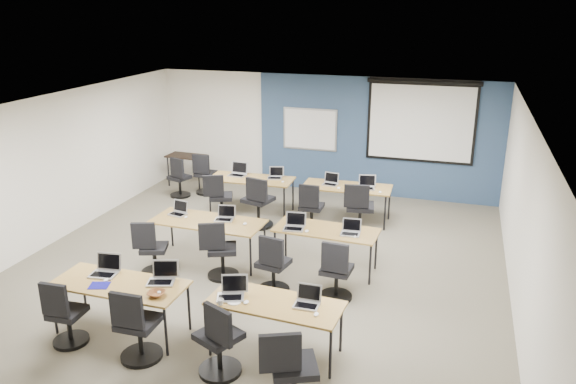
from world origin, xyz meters
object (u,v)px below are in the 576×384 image
(training_table_front_left, at_px, (119,286))
(laptop_1, at_px, (163,277))
(training_table_back_right, at_px, (347,188))
(projector_screen, at_px, (421,117))
(task_chair_1, at_px, (137,331))
(laptop_7, at_px, (351,230))
(laptop_2, at_px, (232,292))
(laptop_9, at_px, (275,175))
(training_table_front_right, at_px, (275,306))
(task_chair_9, at_px, (258,206))
(laptop_6, at_px, (294,225))
(whiteboard, at_px, (310,129))
(task_chair_0, at_px, (65,318))
(task_chair_11, at_px, (359,213))
(laptop_5, at_px, (225,216))
(laptop_10, at_px, (331,182))
(task_chair_4, at_px, (152,252))
(training_table_mid_right, at_px, (326,232))
(training_table_back_left, at_px, (251,180))
(laptop_0, at_px, (105,269))
(task_chair_2, at_px, (219,345))
(task_chair_6, at_px, (273,269))
(laptop_4, at_px, (179,211))
(task_chair_3, at_px, (291,376))
(laptop_11, at_px, (366,185))
(task_chair_5, at_px, (220,254))
(task_chair_8, at_px, (219,201))
(task_chair_10, at_px, (311,211))
(laptop_8, at_px, (238,172))
(spare_chair_a, at_px, (205,177))
(utility_table, at_px, (187,159))
(spare_chair_b, at_px, (179,181))
(training_table_mid_left, at_px, (208,223))
(laptop_3, at_px, (307,300))

(training_table_front_left, relative_size, laptop_1, 5.15)
(training_table_back_right, bearing_deg, projector_screen, 52.45)
(task_chair_1, relative_size, laptop_7, 3.32)
(laptop_2, distance_m, laptop_9, 5.05)
(training_table_front_right, distance_m, task_chair_9, 4.28)
(laptop_6, bearing_deg, whiteboard, 94.16)
(projector_screen, height_order, training_table_front_right, projector_screen)
(task_chair_0, xyz_separation_m, task_chair_11, (2.92, 4.77, 0.05))
(training_table_front_left, distance_m, task_chair_0, 0.77)
(laptop_5, distance_m, laptop_10, 2.75)
(task_chair_4, height_order, laptop_10, laptop_10)
(training_table_mid_right, xyz_separation_m, task_chair_11, (0.24, 1.66, -0.24))
(training_table_back_left, height_order, laptop_0, laptop_0)
(task_chair_1, height_order, laptop_6, task_chair_1)
(task_chair_2, relative_size, laptop_10, 3.34)
(task_chair_2, bearing_deg, training_table_back_right, 110.61)
(training_table_back_right, height_order, task_chair_4, task_chair_4)
(task_chair_6, bearing_deg, laptop_4, 166.46)
(task_chair_9, bearing_deg, laptop_2, -59.65)
(projector_screen, bearing_deg, task_chair_2, -102.83)
(training_table_front_right, relative_size, laptop_10, 5.57)
(laptop_1, relative_size, task_chair_3, 0.34)
(training_table_front_left, distance_m, laptop_11, 5.50)
(task_chair_5, xyz_separation_m, laptop_10, (1.07, 3.13, 0.38))
(task_chair_8, bearing_deg, task_chair_10, -20.17)
(laptop_4, bearing_deg, laptop_8, 98.85)
(training_table_front_left, height_order, task_chair_4, task_chair_4)
(laptop_1, height_order, spare_chair_a, laptop_1)
(task_chair_0, height_order, task_chair_2, task_chair_2)
(training_table_front_right, distance_m, task_chair_3, 1.09)
(whiteboard, bearing_deg, task_chair_4, -103.89)
(laptop_2, distance_m, laptop_6, 2.39)
(task_chair_3, distance_m, task_chair_9, 5.33)
(projector_screen, height_order, laptop_9, projector_screen)
(task_chair_4, height_order, utility_table, task_chair_4)
(laptop_11, height_order, spare_chair_b, laptop_11)
(training_table_mid_left, xyz_separation_m, task_chair_11, (2.25, 1.90, -0.25))
(training_table_front_left, distance_m, training_table_mid_right, 3.40)
(task_chair_1, bearing_deg, training_table_mid_left, 96.52)
(training_table_front_left, height_order, training_table_mid_right, same)
(training_table_mid_left, bearing_deg, laptop_8, 103.01)
(task_chair_2, relative_size, task_chair_4, 1.06)
(laptop_3, distance_m, spare_chair_b, 6.71)
(projector_screen, bearing_deg, laptop_2, -104.54)
(task_chair_4, xyz_separation_m, laptop_10, (2.18, 3.35, 0.40))
(training_table_mid_right, xyz_separation_m, spare_chair_b, (-4.08, 2.61, -0.29))
(training_table_mid_left, distance_m, laptop_9, 2.68)
(laptop_2, distance_m, laptop_5, 2.67)
(task_chair_5, relative_size, spare_chair_b, 1.04)
(task_chair_4, xyz_separation_m, task_chair_8, (0.05, 2.57, 0.02))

